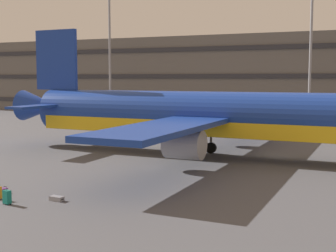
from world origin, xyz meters
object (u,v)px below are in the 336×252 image
(airliner, at_px, (216,117))
(suitcase_silver, at_px, (1,191))
(suitcase_small, at_px, (57,198))
(suitcase_orange, at_px, (7,197))

(airliner, height_order, suitcase_silver, airliner)
(suitcase_small, bearing_deg, suitcase_orange, -140.19)
(airliner, distance_m, suitcase_orange, 18.40)
(airliner, distance_m, suitcase_silver, 17.60)
(suitcase_silver, relative_size, suitcase_small, 0.85)
(airliner, height_order, suitcase_small, airliner)
(suitcase_silver, distance_m, suitcase_small, 3.67)
(suitcase_orange, xyz_separation_m, suitcase_small, (1.83, 1.52, -0.26))
(airliner, relative_size, suitcase_silver, 58.39)
(suitcase_silver, height_order, suitcase_small, suitcase_silver)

